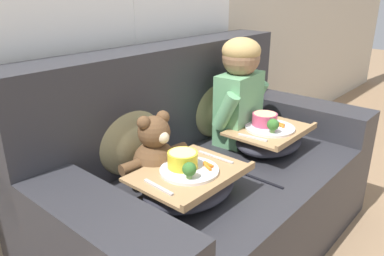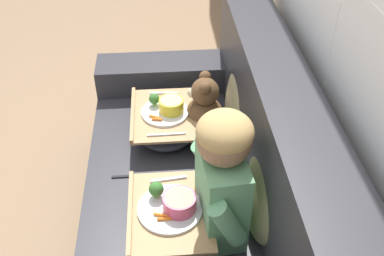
{
  "view_description": "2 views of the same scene",
  "coord_description": "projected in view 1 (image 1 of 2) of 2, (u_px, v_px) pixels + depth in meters",
  "views": [
    {
      "loc": [
        -1.23,
        -0.92,
        1.21
      ],
      "look_at": [
        -0.01,
        0.14,
        0.59
      ],
      "focal_mm": 35.0,
      "sensor_mm": 36.0,
      "label": 1
    },
    {
      "loc": [
        1.39,
        -0.1,
        1.81
      ],
      "look_at": [
        -0.04,
        0.01,
        0.66
      ],
      "focal_mm": 42.0,
      "sensor_mm": 36.0,
      "label": 2
    }
  ],
  "objects": [
    {
      "name": "ground_plane",
      "position": [
        215.0,
        244.0,
        1.86
      ],
      "size": [
        14.0,
        14.0,
        0.0
      ],
      "primitive_type": "plane",
      "color": "#8E7051"
    },
    {
      "name": "couch",
      "position": [
        205.0,
        180.0,
        1.78
      ],
      "size": [
        1.62,
        0.89,
        0.95
      ],
      "color": "#2D2D33",
      "rests_on": "ground_plane"
    },
    {
      "name": "throw_pillow_behind_child",
      "position": [
        213.0,
        100.0,
        2.0
      ],
      "size": [
        0.39,
        0.19,
        0.41
      ],
      "color": "#898456",
      "rests_on": "couch"
    },
    {
      "name": "throw_pillow_behind_teddy",
      "position": [
        127.0,
        130.0,
        1.59
      ],
      "size": [
        0.38,
        0.18,
        0.4
      ],
      "color": "tan",
      "rests_on": "couch"
    },
    {
      "name": "child_figure",
      "position": [
        240.0,
        86.0,
        1.86
      ],
      "size": [
        0.39,
        0.2,
        0.53
      ],
      "color": "#66A370",
      "rests_on": "couch"
    },
    {
      "name": "teddy_bear",
      "position": [
        155.0,
        154.0,
        1.5
      ],
      "size": [
        0.33,
        0.23,
        0.3
      ],
      "color": "brown",
      "rests_on": "couch"
    },
    {
      "name": "lap_tray_child",
      "position": [
        269.0,
        137.0,
        1.83
      ],
      "size": [
        0.4,
        0.31,
        0.19
      ],
      "color": "#2D2D38",
      "rests_on": "child_figure"
    },
    {
      "name": "lap_tray_teddy",
      "position": [
        189.0,
        182.0,
        1.41
      ],
      "size": [
        0.41,
        0.32,
        0.18
      ],
      "color": "#2D2D38",
      "rests_on": "teddy_bear"
    }
  ]
}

